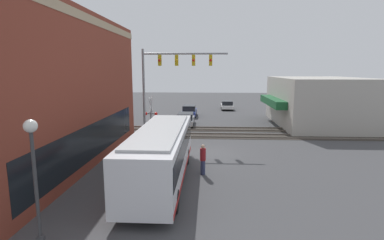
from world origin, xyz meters
name	(u,v)px	position (x,y,z in m)	size (l,w,h in m)	color
ground_plane	(211,154)	(0.00, 0.00, 0.00)	(120.00, 120.00, 0.00)	#424244
brick_building	(22,90)	(-3.14, 12.01, 4.85)	(20.06, 9.10, 9.71)	brown
shop_building	(318,101)	(12.60, -11.93, 2.63)	(12.90, 10.16, 5.26)	#B2ADA3
city_bus	(161,152)	(-5.76, 2.80, 1.67)	(10.74, 2.59, 3.02)	silver
traffic_signal_gantry	(169,73)	(3.94, 3.61, 5.88)	(0.42, 7.21, 7.85)	gray
crossing_signal	(151,114)	(4.38, 5.32, 2.30)	(1.41, 1.18, 3.81)	gray
streetlamp	(35,174)	(-12.27, 5.98, 2.72)	(0.44, 0.44, 4.54)	#38383A
rail_track_near	(211,136)	(6.00, 0.00, 0.03)	(2.60, 60.00, 0.15)	#332D28
rail_track_far	(211,129)	(9.20, 0.00, 0.03)	(2.60, 60.00, 0.15)	#332D28
parked_car_silver	(185,120)	(11.18, 2.80, 0.66)	(4.54, 1.82, 1.42)	#B7B7BC
parked_car_blue	(189,111)	(17.79, 2.80, 0.69)	(4.39, 1.82, 1.50)	navy
parked_car_white	(227,105)	(25.23, -2.60, 0.64)	(4.23, 1.82, 1.36)	silver
pedestrian_near_bus	(203,159)	(-4.50, 0.55, 0.93)	(0.34, 0.34, 1.82)	#2D3351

